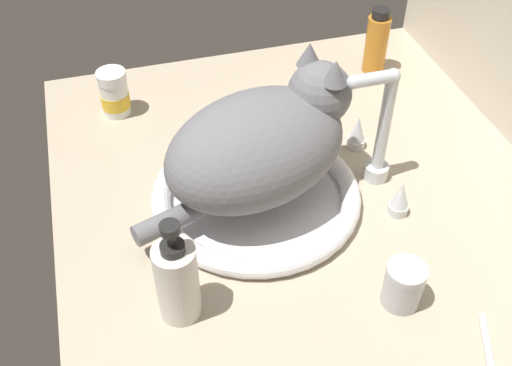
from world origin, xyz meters
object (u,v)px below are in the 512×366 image
(amber_bottle, at_px, (377,42))
(soap_pump_bottle, at_px, (177,280))
(metal_jar, at_px, (403,285))
(faucet, at_px, (379,142))
(cat, at_px, (265,142))
(pill_bottle, at_px, (114,94))
(sink_basin, at_px, (256,195))

(amber_bottle, bearing_deg, soap_pump_bottle, -45.84)
(soap_pump_bottle, xyz_separation_m, metal_jar, (0.07, 0.29, -0.03))
(faucet, distance_m, amber_bottle, 0.33)
(faucet, xyz_separation_m, cat, (-0.01, -0.19, 0.04))
(cat, bearing_deg, amber_bottle, 132.95)
(cat, distance_m, soap_pump_bottle, 0.25)
(amber_bottle, relative_size, pill_bottle, 1.51)
(amber_bottle, distance_m, pill_bottle, 0.52)
(sink_basin, distance_m, cat, 0.10)
(faucet, relative_size, cat, 0.57)
(sink_basin, height_order, cat, cat)
(faucet, distance_m, pill_bottle, 0.49)
(amber_bottle, bearing_deg, pill_bottle, -89.58)
(amber_bottle, xyz_separation_m, pill_bottle, (0.00, -0.52, -0.02))
(sink_basin, relative_size, faucet, 1.57)
(faucet, xyz_separation_m, soap_pump_bottle, (0.17, -0.36, -0.01))
(sink_basin, xyz_separation_m, metal_jar, (0.24, 0.14, 0.02))
(amber_bottle, relative_size, metal_jar, 1.95)
(cat, xyz_separation_m, metal_jar, (0.25, 0.12, -0.08))
(soap_pump_bottle, height_order, metal_jar, soap_pump_bottle)
(sink_basin, relative_size, pill_bottle, 3.73)
(metal_jar, distance_m, pill_bottle, 0.63)
(faucet, height_order, metal_jar, faucet)
(faucet, relative_size, amber_bottle, 1.57)
(cat, bearing_deg, soap_pump_bottle, -43.68)
(cat, relative_size, soap_pump_bottle, 2.20)
(cat, xyz_separation_m, pill_bottle, (-0.30, -0.20, -0.07))
(metal_jar, bearing_deg, soap_pump_bottle, -102.88)
(faucet, distance_m, metal_jar, 0.25)
(faucet, xyz_separation_m, metal_jar, (0.24, -0.07, -0.04))
(sink_basin, bearing_deg, pill_bottle, -148.36)
(sink_basin, bearing_deg, soap_pump_bottle, -41.74)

